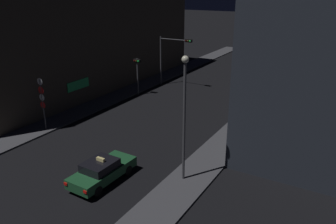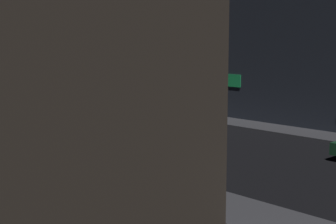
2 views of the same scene
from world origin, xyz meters
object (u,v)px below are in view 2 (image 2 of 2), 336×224
object	(u,v)px
traffic_light_left_kerb	(50,93)
street_lamp_far_block	(171,52)
traffic_light_overhead	(31,66)
sign_pole_left	(188,122)

from	to	relation	value
traffic_light_left_kerb	street_lamp_far_block	size ratio (longest dim) A/B	0.60
traffic_light_overhead	sign_pole_left	world-z (taller)	traffic_light_overhead
sign_pole_left	street_lamp_far_block	world-z (taller)	street_lamp_far_block
street_lamp_far_block	sign_pole_left	bearing A→B (deg)	-131.76
traffic_light_overhead	sign_pole_left	size ratio (longest dim) A/B	1.33
traffic_light_overhead	traffic_light_left_kerb	xyz separation A→B (m)	(-1.47, -4.74, -1.26)
traffic_light_left_kerb	traffic_light_overhead	bearing A→B (deg)	72.78
traffic_light_overhead	traffic_light_left_kerb	world-z (taller)	traffic_light_overhead
traffic_light_overhead	street_lamp_far_block	size ratio (longest dim) A/B	0.86
street_lamp_far_block	traffic_light_left_kerb	bearing A→B (deg)	-165.88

